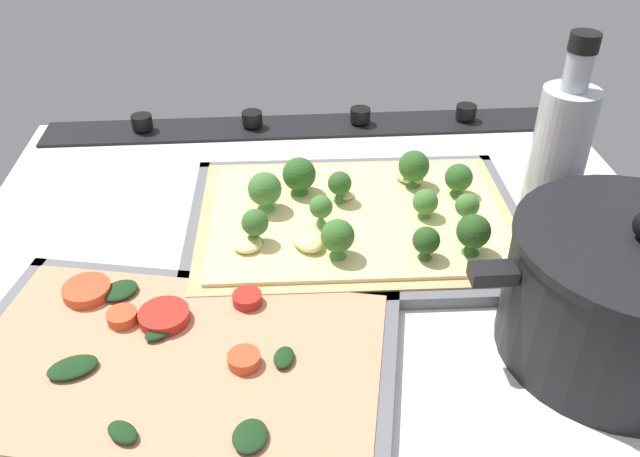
# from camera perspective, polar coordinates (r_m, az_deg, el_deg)

# --- Properties ---
(ground_plane) EXTENTS (0.75, 0.68, 0.03)m
(ground_plane) POSITION_cam_1_polar(r_m,az_deg,el_deg) (0.68, 0.30, -3.71)
(ground_plane) COLOR white
(stove_control_panel) EXTENTS (0.72, 0.07, 0.03)m
(stove_control_panel) POSITION_cam_1_polar(r_m,az_deg,el_deg) (0.92, -1.17, 9.03)
(stove_control_panel) COLOR black
(stove_control_panel) RESTS_ON ground_plane
(baking_tray_front) EXTENTS (0.36, 0.28, 0.01)m
(baking_tray_front) POSITION_cam_1_polar(r_m,az_deg,el_deg) (0.71, 3.13, 0.23)
(baking_tray_front) COLOR slate
(baking_tray_front) RESTS_ON ground_plane
(broccoli_pizza) EXTENTS (0.34, 0.25, 0.06)m
(broccoli_pizza) POSITION_cam_1_polar(r_m,az_deg,el_deg) (0.70, 3.29, 1.23)
(broccoli_pizza) COLOR tan
(broccoli_pizza) RESTS_ON baking_tray_front
(baking_tray_back) EXTENTS (0.40, 0.30, 0.01)m
(baking_tray_back) POSITION_cam_1_polar(r_m,az_deg,el_deg) (0.56, -12.42, -11.79)
(baking_tray_back) COLOR slate
(baking_tray_back) RESTS_ON ground_plane
(veggie_pizza_back) EXTENTS (0.37, 0.27, 0.02)m
(veggie_pizza_back) POSITION_cam_1_polar(r_m,az_deg,el_deg) (0.56, -12.71, -10.97)
(veggie_pizza_back) COLOR tan
(veggie_pizza_back) RESTS_ON baking_tray_back
(cooking_pot) EXTENTS (0.26, 0.20, 0.14)m
(cooking_pot) POSITION_cam_1_polar(r_m,az_deg,el_deg) (0.59, 24.90, -5.29)
(cooking_pot) COLOR black
(cooking_pot) RESTS_ON ground_plane
(oil_bottle) EXTENTS (0.05, 0.05, 0.23)m
(oil_bottle) POSITION_cam_1_polar(r_m,az_deg,el_deg) (0.67, 19.71, 4.71)
(oil_bottle) COLOR #B7BCC6
(oil_bottle) RESTS_ON ground_plane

